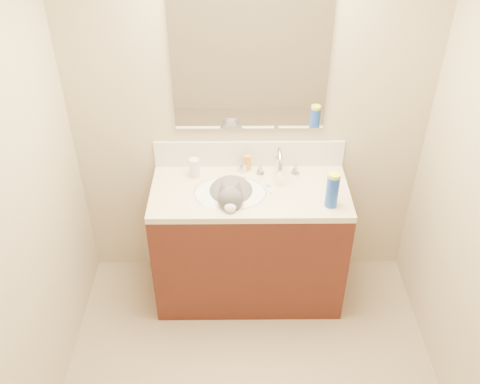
{
  "coord_description": "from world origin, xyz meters",
  "views": [
    {
      "loc": [
        -0.08,
        -1.63,
        2.76
      ],
      "look_at": [
        -0.06,
        0.92,
        0.88
      ],
      "focal_mm": 40.0,
      "sensor_mm": 36.0,
      "label": 1
    }
  ],
  "objects_px": {
    "faucet": "(279,165)",
    "amber_bottle": "(247,163)",
    "basin": "(230,202)",
    "spray_can": "(332,191)",
    "pill_bottle": "(195,168)",
    "cat": "(231,197)",
    "vanity_cabinet": "(249,245)",
    "silver_jar": "(243,167)"
  },
  "relations": [
    {
      "from": "faucet",
      "to": "silver_jar",
      "type": "distance_m",
      "value": 0.24
    },
    {
      "from": "basin",
      "to": "pill_bottle",
      "type": "distance_m",
      "value": 0.32
    },
    {
      "from": "basin",
      "to": "cat",
      "type": "bearing_deg",
      "value": -19.01
    },
    {
      "from": "basin",
      "to": "amber_bottle",
      "type": "bearing_deg",
      "value": 66.43
    },
    {
      "from": "faucet",
      "to": "amber_bottle",
      "type": "xyz_separation_m",
      "value": [
        -0.19,
        0.08,
        -0.03
      ]
    },
    {
      "from": "pill_bottle",
      "to": "spray_can",
      "type": "height_order",
      "value": "spray_can"
    },
    {
      "from": "amber_bottle",
      "to": "basin",
      "type": "bearing_deg",
      "value": -113.57
    },
    {
      "from": "cat",
      "to": "spray_can",
      "type": "distance_m",
      "value": 0.61
    },
    {
      "from": "spray_can",
      "to": "amber_bottle",
      "type": "bearing_deg",
      "value": 141.71
    },
    {
      "from": "silver_jar",
      "to": "faucet",
      "type": "bearing_deg",
      "value": -16.45
    },
    {
      "from": "silver_jar",
      "to": "spray_can",
      "type": "bearing_deg",
      "value": -35.33
    },
    {
      "from": "pill_bottle",
      "to": "vanity_cabinet",
      "type": "bearing_deg",
      "value": -24.31
    },
    {
      "from": "faucet",
      "to": "spray_can",
      "type": "bearing_deg",
      "value": -45.85
    },
    {
      "from": "basin",
      "to": "pill_bottle",
      "type": "height_order",
      "value": "pill_bottle"
    },
    {
      "from": "amber_bottle",
      "to": "spray_can",
      "type": "xyz_separation_m",
      "value": [
        0.48,
        -0.38,
        0.05
      ]
    },
    {
      "from": "cat",
      "to": "pill_bottle",
      "type": "distance_m",
      "value": 0.31
    },
    {
      "from": "cat",
      "to": "silver_jar",
      "type": "relative_size",
      "value": 6.24
    },
    {
      "from": "silver_jar",
      "to": "basin",
      "type": "bearing_deg",
      "value": -108.58
    },
    {
      "from": "cat",
      "to": "silver_jar",
      "type": "distance_m",
      "value": 0.25
    },
    {
      "from": "cat",
      "to": "silver_jar",
      "type": "xyz_separation_m",
      "value": [
        0.07,
        0.24,
        0.06
      ]
    },
    {
      "from": "faucet",
      "to": "silver_jar",
      "type": "bearing_deg",
      "value": 163.55
    },
    {
      "from": "vanity_cabinet",
      "to": "basin",
      "type": "xyz_separation_m",
      "value": [
        -0.12,
        -0.03,
        0.38
      ]
    },
    {
      "from": "cat",
      "to": "silver_jar",
      "type": "height_order",
      "value": "cat"
    },
    {
      "from": "pill_bottle",
      "to": "spray_can",
      "type": "xyz_separation_m",
      "value": [
        0.81,
        -0.31,
        0.04
      ]
    },
    {
      "from": "vanity_cabinet",
      "to": "cat",
      "type": "distance_m",
      "value": 0.44
    },
    {
      "from": "vanity_cabinet",
      "to": "amber_bottle",
      "type": "height_order",
      "value": "amber_bottle"
    },
    {
      "from": "basin",
      "to": "spray_can",
      "type": "bearing_deg",
      "value": -12.23
    },
    {
      "from": "basin",
      "to": "faucet",
      "type": "xyz_separation_m",
      "value": [
        0.3,
        0.17,
        0.16
      ]
    },
    {
      "from": "basin",
      "to": "cat",
      "type": "height_order",
      "value": "cat"
    },
    {
      "from": "basin",
      "to": "faucet",
      "type": "relative_size",
      "value": 1.61
    },
    {
      "from": "faucet",
      "to": "spray_can",
      "type": "distance_m",
      "value": 0.41
    },
    {
      "from": "faucet",
      "to": "silver_jar",
      "type": "xyz_separation_m",
      "value": [
        -0.22,
        0.07,
        -0.05
      ]
    },
    {
      "from": "basin",
      "to": "pill_bottle",
      "type": "bearing_deg",
      "value": 140.17
    },
    {
      "from": "pill_bottle",
      "to": "amber_bottle",
      "type": "distance_m",
      "value": 0.34
    },
    {
      "from": "vanity_cabinet",
      "to": "silver_jar",
      "type": "bearing_deg",
      "value": 101.66
    },
    {
      "from": "cat",
      "to": "amber_bottle",
      "type": "distance_m",
      "value": 0.28
    },
    {
      "from": "amber_bottle",
      "to": "spray_can",
      "type": "relative_size",
      "value": 0.53
    },
    {
      "from": "vanity_cabinet",
      "to": "basin",
      "type": "distance_m",
      "value": 0.4
    },
    {
      "from": "vanity_cabinet",
      "to": "spray_can",
      "type": "relative_size",
      "value": 6.02
    },
    {
      "from": "spray_can",
      "to": "silver_jar",
      "type": "bearing_deg",
      "value": 144.67
    },
    {
      "from": "basin",
      "to": "spray_can",
      "type": "height_order",
      "value": "spray_can"
    },
    {
      "from": "vanity_cabinet",
      "to": "spray_can",
      "type": "xyz_separation_m",
      "value": [
        0.47,
        -0.16,
        0.55
      ]
    }
  ]
}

